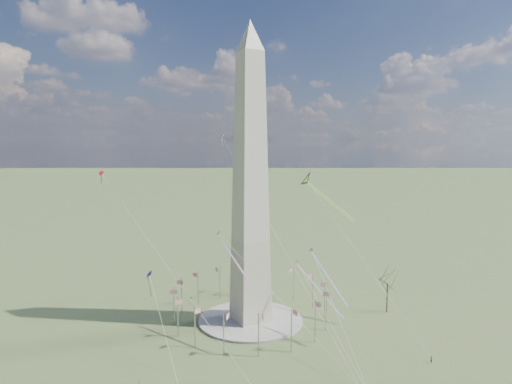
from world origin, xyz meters
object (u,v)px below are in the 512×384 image
washington_monument (250,183)px  tree_near (388,281)px  person_east (431,359)px  kite_delta_black (309,182)px

washington_monument → tree_near: washington_monument is taller
washington_monument → tree_near: bearing=-18.9°
tree_near → person_east: 39.21m
washington_monument → tree_near: (47.45, -16.21, -36.24)m
washington_monument → person_east: washington_monument is taller
kite_delta_black → person_east: bearing=57.7°
washington_monument → person_east: bearing=-58.1°
person_east → washington_monument: bearing=-72.3°
tree_near → kite_delta_black: (-15.65, 27.85, 34.26)m
washington_monument → tree_near: size_ratio=6.09×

